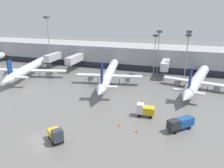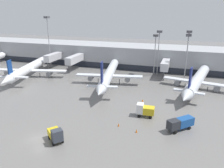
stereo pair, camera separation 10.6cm
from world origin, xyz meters
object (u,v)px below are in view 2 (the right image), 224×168
(apron_light_mast_5, at_px, (159,40))
(traffic_cone_1, at_px, (136,131))
(apron_light_mast_3, at_px, (188,43))
(service_truck_1, at_px, (145,110))
(parked_jet_0, at_px, (28,69))
(apron_light_mast_2, at_px, (48,28))
(apron_light_mast_6, at_px, (155,42))
(parked_jet_2, at_px, (197,80))
(traffic_cone_3, at_px, (119,125))
(apron_light_mast_4, at_px, (188,41))
(service_truck_2, at_px, (180,123))
(parked_jet_4, at_px, (109,74))
(service_truck_0, at_px, (56,134))
(traffic_cone_0, at_px, (143,100))

(apron_light_mast_5, bearing_deg, traffic_cone_1, -88.51)
(traffic_cone_1, distance_m, apron_light_mast_3, 43.45)
(service_truck_1, distance_m, apron_light_mast_3, 36.01)
(parked_jet_0, relative_size, apron_light_mast_2, 1.66)
(apron_light_mast_3, relative_size, apron_light_mast_6, 1.04)
(parked_jet_2, relative_size, apron_light_mast_2, 1.82)
(parked_jet_0, distance_m, apron_light_mast_2, 19.66)
(traffic_cone_3, height_order, apron_light_mast_2, apron_light_mast_2)
(apron_light_mast_4, relative_size, apron_light_mast_5, 1.02)
(service_truck_2, xyz_separation_m, traffic_cone_1, (-8.14, -3.66, -1.20))
(parked_jet_4, bearing_deg, service_truck_2, -146.37)
(service_truck_0, relative_size, apron_light_mast_3, 0.27)
(apron_light_mast_3, bearing_deg, apron_light_mast_5, 173.78)
(service_truck_1, xyz_separation_m, traffic_cone_1, (-0.32, -7.52, -1.26))
(parked_jet_2, relative_size, service_truck_2, 7.02)
(traffic_cone_3, bearing_deg, service_truck_1, 55.06)
(parked_jet_0, height_order, parked_jet_2, parked_jet_2)
(parked_jet_0, xyz_separation_m, apron_light_mast_3, (54.31, 14.70, 9.65))
(parked_jet_0, xyz_separation_m, service_truck_0, (32.20, -33.76, -1.43))
(traffic_cone_3, bearing_deg, parked_jet_2, 61.45)
(traffic_cone_1, relative_size, apron_light_mast_5, 0.04)
(apron_light_mast_3, xyz_separation_m, apron_light_mast_4, (0.07, 0.50, 0.81))
(parked_jet_2, relative_size, service_truck_0, 9.14)
(service_truck_0, bearing_deg, traffic_cone_0, 104.42)
(traffic_cone_0, bearing_deg, apron_light_mast_6, 91.66)
(service_truck_1, bearing_deg, apron_light_mast_5, -90.62)
(traffic_cone_3, bearing_deg, parked_jet_0, 149.16)
(traffic_cone_3, xyz_separation_m, apron_light_mast_2, (-41.50, 39.30, 15.87))
(apron_light_mast_4, bearing_deg, service_truck_0, -114.37)
(apron_light_mast_2, bearing_deg, service_truck_1, -35.75)
(service_truck_0, distance_m, apron_light_mast_6, 53.26)
(service_truck_2, relative_size, apron_light_mast_3, 0.35)
(parked_jet_4, height_order, apron_light_mast_3, apron_light_mast_3)
(apron_light_mast_3, bearing_deg, service_truck_2, -90.78)
(traffic_cone_1, distance_m, apron_light_mast_2, 63.03)
(service_truck_2, distance_m, traffic_cone_0, 15.81)
(parked_jet_0, distance_m, parked_jet_4, 30.73)
(parked_jet_4, xyz_separation_m, traffic_cone_0, (13.25, -11.29, -3.06))
(parked_jet_2, xyz_separation_m, apron_light_mast_5, (-13.49, 10.36, 10.53))
(service_truck_1, height_order, traffic_cone_0, service_truck_1)
(service_truck_2, height_order, apron_light_mast_3, apron_light_mast_3)
(parked_jet_0, bearing_deg, apron_light_mast_5, -83.76)
(parked_jet_2, xyz_separation_m, service_truck_0, (-25.86, -39.16, -1.16))
(traffic_cone_3, relative_size, apron_light_mast_3, 0.05)
(traffic_cone_1, bearing_deg, parked_jet_0, 150.26)
(traffic_cone_0, xyz_separation_m, apron_light_mast_5, (0.62, 25.88, 12.89))
(parked_jet_2, height_order, apron_light_mast_3, apron_light_mast_3)
(parked_jet_2, distance_m, apron_light_mast_3, 14.11)
(service_truck_1, bearing_deg, parked_jet_2, -119.70)
(apron_light_mast_3, height_order, apron_light_mast_5, apron_light_mast_5)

